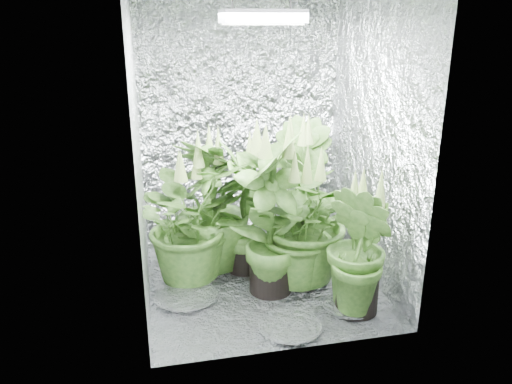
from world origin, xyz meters
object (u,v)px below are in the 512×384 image
object	(u,v)px
grow_lamp	(262,17)
plant_g	(360,250)
plant_c	(301,190)
plant_f	(271,215)
plant_b	(244,209)
plant_a	(190,221)
plant_e	(303,220)
circulation_fan	(333,247)
plant_d	(212,206)

from	to	relation	value
grow_lamp	plant_g	bearing A→B (deg)	-42.77
plant_c	plant_f	world-z (taller)	plant_f
plant_b	plant_g	xyz separation A→B (m)	(0.61, -0.71, -0.06)
plant_b	plant_g	bearing A→B (deg)	-49.29
plant_b	plant_g	size ratio (longest dim) A/B	1.11
plant_b	plant_g	world-z (taller)	plant_b
plant_c	grow_lamp	bearing A→B (deg)	-134.48
plant_a	plant_b	world-z (taller)	plant_b
plant_e	circulation_fan	bearing A→B (deg)	36.09
plant_e	circulation_fan	distance (m)	0.53
plant_d	plant_e	distance (m)	0.70
plant_b	circulation_fan	world-z (taller)	plant_b
grow_lamp	plant_b	bearing A→B (deg)	110.67
plant_c	plant_a	bearing A→B (deg)	-162.81
plant_c	plant_e	bearing A→B (deg)	-104.93
grow_lamp	plant_f	size ratio (longest dim) A/B	0.41
plant_b	plant_f	world-z (taller)	plant_f
plant_d	plant_g	distance (m)	1.15
grow_lamp	plant_a	distance (m)	1.45
plant_b	plant_c	world-z (taller)	plant_c
plant_b	plant_g	distance (m)	0.94
plant_d	plant_e	world-z (taller)	plant_d
plant_d	plant_f	world-z (taller)	plant_f
grow_lamp	plant_g	world-z (taller)	grow_lamp
plant_c	circulation_fan	size ratio (longest dim) A/B	3.32
plant_f	circulation_fan	size ratio (longest dim) A/B	3.52
plant_b	plant_a	bearing A→B (deg)	-168.78
plant_c	plant_b	bearing A→B (deg)	-158.26
plant_c	plant_g	xyz separation A→B (m)	(0.11, -0.91, -0.11)
plant_a	plant_d	bearing A→B (deg)	41.23
plant_b	plant_e	xyz separation A→B (m)	(0.36, -0.30, -0.00)
grow_lamp	plant_e	world-z (taller)	grow_lamp
plant_b	plant_f	distance (m)	0.38
plant_f	circulation_fan	world-z (taller)	plant_f
plant_e	plant_f	distance (m)	0.26
grow_lamp	plant_c	world-z (taller)	grow_lamp
plant_c	plant_g	world-z (taller)	plant_c
plant_d	plant_g	bearing A→B (deg)	-43.56
grow_lamp	plant_f	xyz separation A→B (m)	(0.04, -0.12, -1.26)
plant_a	circulation_fan	bearing A→B (deg)	0.77
plant_a	plant_d	size ratio (longest dim) A/B	0.97
plant_b	plant_d	world-z (taller)	plant_d
plant_c	plant_e	world-z (taller)	plant_c
plant_e	plant_g	distance (m)	0.48
plant_a	plant_g	world-z (taller)	plant_a
plant_g	plant_e	bearing A→B (deg)	121.11
plant_d	plant_f	xyz separation A→B (m)	(0.34, -0.43, 0.07)
plant_a	grow_lamp	bearing A→B (deg)	-16.47
plant_a	plant_b	distance (m)	0.41
circulation_fan	plant_b	bearing A→B (deg)	-168.22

